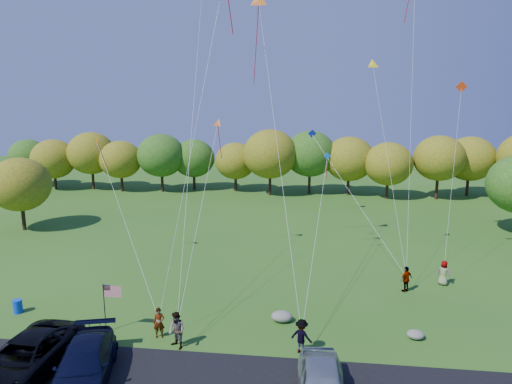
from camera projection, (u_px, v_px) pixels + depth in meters
The scene contains 14 objects.
ground at pixel (208, 343), 23.52m from camera, with size 140.00×140.00×0.00m, color #295F1B.
treeline at pixel (283, 159), 57.50m from camera, with size 74.61×27.69×8.45m.
minivan_dark at pixel (26, 358), 20.54m from camera, with size 2.85×6.17×1.71m, color black.
minivan_navy at pixel (84, 365), 20.01m from camera, with size 2.31×5.68×1.65m, color black.
flyer_a at pixel (159, 323), 23.91m from camera, with size 0.60×0.39×1.63m, color #4C4C59.
flyer_b at pixel (177, 331), 22.85m from camera, with size 0.93×0.72×1.90m, color #4C4C59.
flyer_c at pixel (302, 336), 22.44m from camera, with size 1.13×0.65×1.76m, color #4C4C59.
flyer_d at pixel (406, 279), 29.56m from camera, with size 1.01×0.42×1.72m, color #4C4C59.
flyer_e at pixel (444, 273), 30.61m from camera, with size 0.83×0.54×1.70m, color #4C4C59.
trash_barrel at pixel (18, 306), 26.73m from camera, with size 0.53×0.53×0.79m, color blue.
flag_assembly at pixel (109, 296), 24.18m from camera, with size 1.01×0.66×2.74m.
boulder_near at pixel (282, 316), 25.70m from camera, with size 1.20×0.94×0.60m, color gray.
boulder_far at pixel (416, 334), 23.87m from camera, with size 0.90×0.75×0.47m, color gray.
kites_aloft at pixel (287, 10), 31.78m from camera, with size 26.09×9.69×17.07m.
Camera 1 is at (5.00, -21.00, 12.41)m, focal length 32.00 mm.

